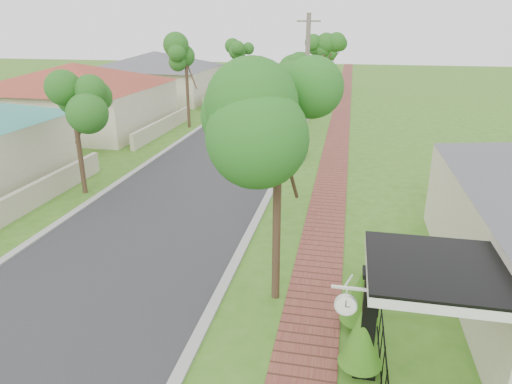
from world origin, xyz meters
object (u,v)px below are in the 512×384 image
Objects in this scene: utility_pole at (306,89)px; station_clock at (346,304)px; porch_post at (368,329)px; near_tree at (278,125)px; parked_car_white at (294,110)px; parked_car_red at (295,109)px.

utility_pole is 10.16× the size of station_clock.
near_tree is (-2.35, 2.50, 3.72)m from porch_post.
porch_post is 0.42× the size of near_tree.
station_clock is at bearing -86.59° from parked_car_white.
near_tree is at bearing 122.61° from station_clock.
porch_post is at bearing -89.38° from parked_car_red.
utility_pole reaches higher than parked_car_red.
near_tree reaches higher than station_clock.
porch_post reaches higher than parked_car_red.
porch_post reaches higher than parked_car_white.
parked_car_white is at bearing 100.09° from porch_post.
near_tree is at bearing 133.23° from porch_post.
station_clock is at bearing -81.46° from utility_pole.
utility_pole reaches higher than parked_car_white.
porch_post is at bearing -85.46° from parked_car_white.
porch_post reaches higher than station_clock.
porch_post is 28.00m from parked_car_white.
utility_pole is (1.93, -11.41, 3.17)m from parked_car_white.
porch_post is 1.05m from station_clock.
near_tree is at bearing -93.53° from parked_car_red.
porch_post is at bearing -46.77° from near_tree.
parked_car_white is at bearing -95.02° from parked_car_red.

